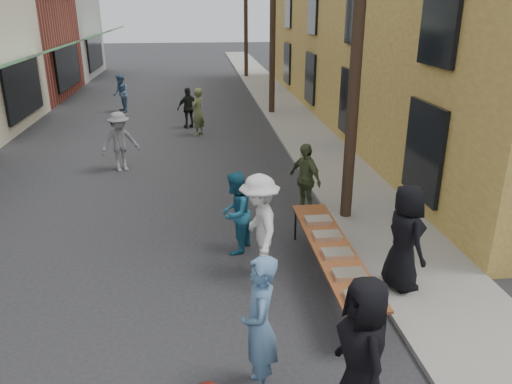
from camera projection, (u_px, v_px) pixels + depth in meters
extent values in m
plane|color=#28282B|center=(150.00, 301.00, 8.52)|extent=(120.00, 120.00, 0.00)
cube|color=gray|center=(287.00, 112.00, 22.98)|extent=(2.20, 60.00, 0.10)
cube|color=gray|center=(27.00, 7.00, 32.78)|extent=(8.00, 8.00, 9.00)
cylinder|color=#2D2116|center=(359.00, 17.00, 10.18)|extent=(0.26, 0.26, 9.00)
cylinder|color=#2D2116|center=(273.00, 10.00, 21.32)|extent=(0.26, 0.26, 9.00)
cylinder|color=#2D2116|center=(246.00, 7.00, 32.46)|extent=(0.26, 0.26, 9.00)
cube|color=brown|center=(332.00, 248.00, 8.77)|extent=(0.70, 4.00, 0.04)
cylinder|color=black|center=(345.00, 333.00, 7.12)|extent=(0.04, 0.04, 0.71)
cylinder|color=black|center=(384.00, 330.00, 7.19)|extent=(0.04, 0.04, 0.71)
cylinder|color=black|center=(295.00, 225.00, 10.61)|extent=(0.04, 0.04, 0.71)
cylinder|color=black|center=(322.00, 223.00, 10.68)|extent=(0.04, 0.04, 0.71)
cube|color=maroon|center=(362.00, 297.00, 7.21)|extent=(0.50, 0.33, 0.08)
cube|color=#B2B2B7|center=(349.00, 274.00, 7.82)|extent=(0.50, 0.33, 0.08)
cube|color=tan|center=(337.00, 253.00, 8.47)|extent=(0.50, 0.33, 0.08)
cube|color=#B2B2B7|center=(327.00, 236.00, 9.12)|extent=(0.50, 0.33, 0.08)
cube|color=tan|center=(318.00, 220.00, 9.77)|extent=(0.50, 0.33, 0.08)
cylinder|color=#A57F26|center=(353.00, 310.00, 6.91)|extent=(0.07, 0.07, 0.08)
cylinder|color=#A57F26|center=(351.00, 306.00, 7.00)|extent=(0.07, 0.07, 0.08)
cylinder|color=#A57F26|center=(349.00, 302.00, 7.10)|extent=(0.07, 0.07, 0.08)
cylinder|color=tan|center=(382.00, 304.00, 7.00)|extent=(0.08, 0.08, 0.12)
imported|color=black|center=(363.00, 353.00, 5.78)|extent=(0.68, 0.99, 1.94)
imported|color=#567FA7|center=(260.00, 327.00, 6.26)|extent=(0.54, 0.75, 1.94)
imported|color=#216989|center=(235.00, 213.00, 9.96)|extent=(0.93, 1.02, 1.69)
imported|color=white|center=(260.00, 227.00, 8.99)|extent=(0.82, 1.32, 1.98)
imported|color=#536138|center=(305.00, 179.00, 11.81)|extent=(0.87, 1.10, 1.74)
imported|color=black|center=(405.00, 238.00, 8.46)|extent=(0.75, 1.01, 1.89)
imported|color=slate|center=(120.00, 142.00, 14.87)|extent=(1.33, 1.09, 1.79)
imported|color=black|center=(189.00, 108.00, 20.07)|extent=(1.03, 0.72, 1.63)
imported|color=#586339|center=(198.00, 112.00, 18.88)|extent=(0.69, 0.79, 1.81)
imported|color=#4C6D93|center=(121.00, 93.00, 22.99)|extent=(0.89, 1.01, 1.73)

